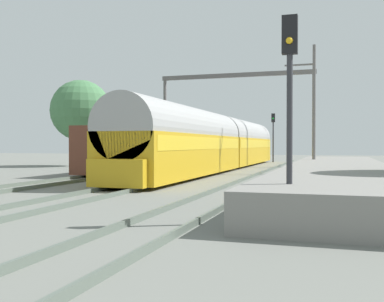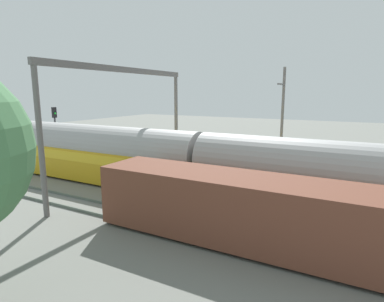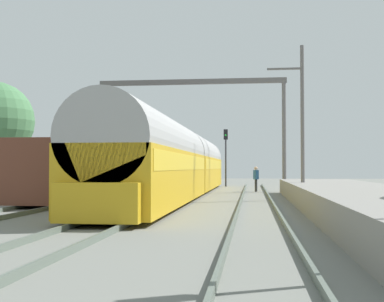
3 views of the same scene
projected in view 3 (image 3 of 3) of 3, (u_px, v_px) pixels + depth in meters
name	position (u px, v px, depth m)	size (l,w,h in m)	color
ground	(136.00, 213.00, 18.55)	(120.00, 120.00, 0.00)	slate
track_far_west	(20.00, 210.00, 19.06)	(1.52, 60.00, 0.16)	#586359
track_west	(136.00, 211.00, 18.55)	(1.52, 60.00, 0.16)	#586359
track_east	(258.00, 213.00, 18.04)	(1.52, 60.00, 0.16)	#586359
platform	(358.00, 199.00, 19.60)	(4.40, 28.00, 0.90)	gray
passenger_train	(180.00, 162.00, 30.19)	(2.93, 32.85, 3.82)	gold
freight_car	(85.00, 171.00, 26.55)	(2.80, 13.00, 2.70)	brown
person_crossing	(256.00, 177.00, 35.33)	(0.39, 0.46, 1.73)	#2E2E2E
railway_signal_far	(226.00, 150.00, 44.93)	(0.36, 0.30, 5.02)	#2D2D33
catenary_gantry	(191.00, 110.00, 35.87)	(13.19, 0.28, 7.86)	#5F5C5C
catenary_pole_east_mid	(302.00, 119.00, 26.41)	(1.90, 0.20, 8.00)	#5F5C5C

